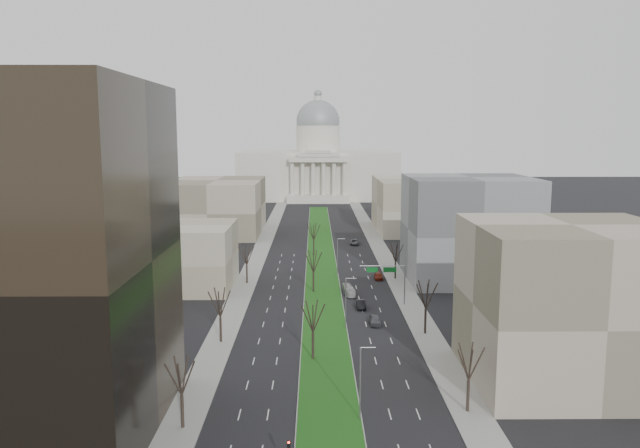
{
  "coord_description": "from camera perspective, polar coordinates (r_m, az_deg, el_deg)",
  "views": [
    {
      "loc": [
        -1.71,
        -50.75,
        34.52
      ],
      "look_at": [
        -0.38,
        105.23,
        11.14
      ],
      "focal_mm": 35.0,
      "sensor_mm": 36.0,
      "label": 1
    }
  ],
  "objects": [
    {
      "name": "car_grey_far",
      "position": [
        191.13,
        3.19,
        -1.66
      ],
      "size": [
        3.28,
        5.85,
        1.54
      ],
      "primitive_type": "imported",
      "rotation": [
        0.0,
        0.0,
        -0.13
      ],
      "color": "#4E5055",
      "rests_on": "ground"
    },
    {
      "name": "building_far_left",
      "position": [
        214.88,
        -9.4,
        1.59
      ],
      "size": [
        30.0,
        40.0,
        18.0
      ],
      "primitive_type": "cube",
      "color": "gray",
      "rests_on": "ground"
    },
    {
      "name": "median",
      "position": [
        173.2,
        0.09,
        -2.94
      ],
      "size": [
        8.0,
        222.03,
        0.2
      ],
      "color": "#999993",
      "rests_on": "ground"
    },
    {
      "name": "car_black",
      "position": [
        123.48,
        3.77,
        -7.35
      ],
      "size": [
        1.68,
        4.8,
        1.58
      ],
      "primitive_type": "imported",
      "rotation": [
        0.0,
        0.0,
        0.0
      ],
      "color": "black",
      "rests_on": "ground"
    },
    {
      "name": "building_far_right",
      "position": [
        220.33,
        9.11,
        1.77
      ],
      "size": [
        30.0,
        40.0,
        18.0
      ],
      "primitive_type": "cube",
      "color": "tan",
      "rests_on": "ground"
    },
    {
      "name": "car_grey_near",
      "position": [
        113.82,
        5.05,
        -8.73
      ],
      "size": [
        2.04,
        4.9,
        1.66
      ],
      "primitive_type": "imported",
      "rotation": [
        0.0,
        0.0,
        0.02
      ],
      "color": "#494B50",
      "rests_on": "ground"
    },
    {
      "name": "tree_right_far",
      "position": [
        146.69,
        6.93,
        -2.54
      ],
      "size": [
        5.04,
        5.04,
        9.07
      ],
      "color": "black",
      "rests_on": "ground"
    },
    {
      "name": "tree_right_mid",
      "position": [
        108.0,
        9.67,
        -6.28
      ],
      "size": [
        5.52,
        5.52,
        9.94
      ],
      "color": "black",
      "rests_on": "ground"
    },
    {
      "name": "tree_right_near",
      "position": [
        80.16,
        13.49,
        -12.04
      ],
      "size": [
        5.16,
        5.16,
        9.29
      ],
      "color": "black",
      "rests_on": "ground"
    },
    {
      "name": "car_red",
      "position": [
        147.54,
        5.37,
        -4.77
      ],
      "size": [
        2.12,
        4.84,
        1.38
      ],
      "primitive_type": "imported",
      "rotation": [
        0.0,
        0.0,
        -0.04
      ],
      "color": "maroon",
      "rests_on": "ground"
    },
    {
      "name": "mast_arm_signs",
      "position": [
        125.0,
        6.53,
        -4.67
      ],
      "size": [
        9.12,
        0.24,
        8.09
      ],
      "color": "gray",
      "rests_on": "ground"
    },
    {
      "name": "building_tan_right",
      "position": [
        92.77,
        21.66,
        -6.78
      ],
      "size": [
        26.0,
        24.0,
        22.0
      ],
      "primitive_type": "cube",
      "color": "gray",
      "rests_on": "ground"
    },
    {
      "name": "building_glass_tower",
      "position": [
        78.63,
        -27.19,
        -3.07
      ],
      "size": [
        34.0,
        30.0,
        40.0
      ],
      "primitive_type": "cube",
      "color": "black",
      "rests_on": "ground"
    },
    {
      "name": "sidewalk_right",
      "position": [
        150.99,
        6.86,
        -4.72
      ],
      "size": [
        5.0,
        330.0,
        0.15
      ],
      "primitive_type": "cube",
      "color": "gray",
      "rests_on": "ground"
    },
    {
      "name": "ground",
      "position": [
        174.21,
        0.08,
        -2.9
      ],
      "size": [
        600.0,
        600.0,
        0.0
      ],
      "primitive_type": "plane",
      "color": "black",
      "rests_on": "ground"
    },
    {
      "name": "capitol",
      "position": [
        320.86,
        -0.18,
        5.27
      ],
      "size": [
        80.0,
        46.0,
        55.0
      ],
      "color": "beige",
      "rests_on": "ground"
    },
    {
      "name": "tree_median_c",
      "position": [
        172.95,
        -0.58,
        -0.63
      ],
      "size": [
        5.4,
        5.4,
        9.72
      ],
      "color": "black",
      "rests_on": "ground"
    },
    {
      "name": "streetlamp_median_b",
      "position": [
        109.98,
        2.4,
        -7.16
      ],
      "size": [
        1.9,
        0.2,
        9.16
      ],
      "color": "gray",
      "rests_on": "ground"
    },
    {
      "name": "tree_left_far",
      "position": [
        142.33,
        -6.74,
        -2.75
      ],
      "size": [
        5.28,
        5.28,
        9.5
      ],
      "color": "black",
      "rests_on": "ground"
    },
    {
      "name": "streetlamp_median_a",
      "position": [
        76.93,
        3.74,
        -14.21
      ],
      "size": [
        1.9,
        0.2,
        9.16
      ],
      "color": "gray",
      "rests_on": "ground"
    },
    {
      "name": "tree_median_a",
      "position": [
        94.83,
        -0.65,
        -8.35
      ],
      "size": [
        5.4,
        5.4,
        9.72
      ],
      "color": "black",
      "rests_on": "ground"
    },
    {
      "name": "box_van",
      "position": [
        133.18,
        2.64,
        -6.07
      ],
      "size": [
        2.51,
        7.17,
        1.96
      ],
      "primitive_type": "imported",
      "rotation": [
        0.0,
        0.0,
        0.12
      ],
      "color": "#BBBBBB",
      "rests_on": "ground"
    },
    {
      "name": "tree_left_mid",
      "position": [
        103.68,
        -9.13,
        -6.98
      ],
      "size": [
        5.4,
        5.4,
        9.72
      ],
      "color": "black",
      "rests_on": "ground"
    },
    {
      "name": "sidewalk_left",
      "position": [
        150.6,
        -6.52,
        -4.75
      ],
      "size": [
        5.0,
        330.0,
        0.15
      ],
      "primitive_type": "cube",
      "color": "gray",
      "rests_on": "ground"
    },
    {
      "name": "building_beige_left",
      "position": [
        142.0,
        -13.23,
        -2.88
      ],
      "size": [
        26.0,
        22.0,
        14.0
      ],
      "primitive_type": "cube",
      "color": "tan",
      "rests_on": "ground"
    },
    {
      "name": "streetlamp_median_c",
      "position": [
        148.85,
        1.63,
        -2.99
      ],
      "size": [
        1.9,
        0.2,
        9.16
      ],
      "color": "gray",
      "rests_on": "ground"
    },
    {
      "name": "tree_left_near",
      "position": [
        75.8,
        -12.59,
        -13.3
      ],
      "size": [
        5.1,
        5.1,
        9.18
      ],
      "color": "black",
      "rests_on": "ground"
    },
    {
      "name": "tree_median_b",
      "position": [
        133.62,
        -0.6,
        -3.36
      ],
      "size": [
        5.4,
        5.4,
        9.72
      ],
      "color": "black",
      "rests_on": "ground"
    },
    {
      "name": "building_grey_right",
      "position": [
        148.86,
        13.4,
        -0.41
      ],
      "size": [
        28.0,
        26.0,
        24.0
      ],
      "primitive_type": "cube",
      "color": "slate",
      "rests_on": "ground"
    }
  ]
}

